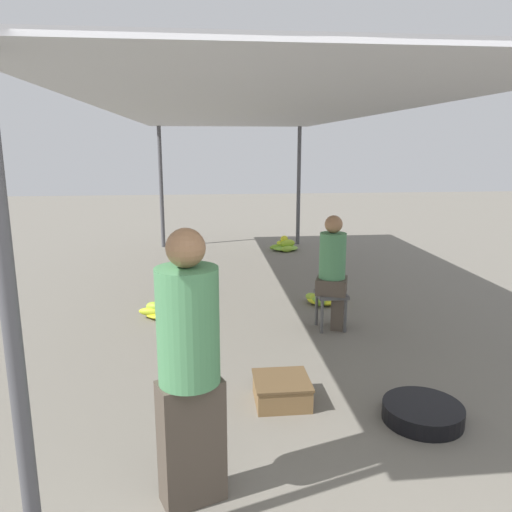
{
  "coord_description": "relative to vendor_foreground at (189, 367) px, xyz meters",
  "views": [
    {
      "loc": [
        -0.58,
        -1.88,
        2.1
      ],
      "look_at": [
        0.0,
        3.61,
        0.87
      ],
      "focal_mm": 35.0,
      "sensor_mm": 36.0,
      "label": 1
    }
  ],
  "objects": [
    {
      "name": "vendor_seated",
      "position": [
        1.57,
        2.74,
        -0.17
      ],
      "size": [
        0.43,
        0.43,
        1.33
      ],
      "color": "#4C4238",
      "rests_on": "ground"
    },
    {
      "name": "basin_black",
      "position": [
        1.76,
        0.7,
        -0.8
      ],
      "size": [
        0.62,
        0.62,
        0.14
      ],
      "color": "black",
      "rests_on": "ground"
    },
    {
      "name": "canopy_post_back_right",
      "position": [
        2.12,
        7.81,
        0.37
      ],
      "size": [
        0.08,
        0.08,
        2.48
      ],
      "primitive_type": "cylinder",
      "color": "#4C4C51",
      "rests_on": "ground"
    },
    {
      "name": "banana_pile_left_1",
      "position": [
        -0.27,
        4.0,
        -0.78
      ],
      "size": [
        0.51,
        0.5,
        0.21
      ],
      "color": "#78B437",
      "rests_on": "ground"
    },
    {
      "name": "banana_pile_left_0",
      "position": [
        -0.41,
        3.35,
        -0.77
      ],
      "size": [
        0.62,
        0.52,
        0.3
      ],
      "color": "#82B835",
      "rests_on": "ground"
    },
    {
      "name": "vendor_foreground",
      "position": [
        0.0,
        0.0,
        0.0
      ],
      "size": [
        0.46,
        0.46,
        1.66
      ],
      "color": "#4C4238",
      "rests_on": "ground"
    },
    {
      "name": "canopy_post_front_left",
      "position": [
        -0.75,
        -0.48,
        0.37
      ],
      "size": [
        0.08,
        0.08,
        2.48
      ],
      "primitive_type": "cylinder",
      "color": "#4C4C51",
      "rests_on": "ground"
    },
    {
      "name": "canopy_post_back_left",
      "position": [
        -0.75,
        7.81,
        0.37
      ],
      "size": [
        0.08,
        0.08,
        2.48
      ],
      "primitive_type": "cylinder",
      "color": "#4C4C51",
      "rests_on": "ground"
    },
    {
      "name": "banana_pile_right_1",
      "position": [
        1.67,
        3.66,
        -0.79
      ],
      "size": [
        0.52,
        0.47,
        0.18
      ],
      "color": "#A8C72E",
      "rests_on": "ground"
    },
    {
      "name": "canopy_tarp",
      "position": [
        0.68,
        3.66,
        1.63
      ],
      "size": [
        3.27,
        8.69,
        0.04
      ],
      "primitive_type": "cube",
      "color": "#B2B2B7",
      "rests_on": "canopy_post_front_left"
    },
    {
      "name": "banana_pile_right_0",
      "position": [
        1.73,
        7.17,
        -0.77
      ],
      "size": [
        0.6,
        0.56,
        0.3
      ],
      "color": "#C5D329",
      "rests_on": "ground"
    },
    {
      "name": "stool",
      "position": [
        1.55,
        2.73,
        -0.52
      ],
      "size": [
        0.34,
        0.34,
        0.43
      ],
      "color": "#4C4C4C",
      "rests_on": "ground"
    },
    {
      "name": "crate_near",
      "position": [
        0.71,
        1.1,
        -0.76
      ],
      "size": [
        0.46,
        0.46,
        0.21
      ],
      "color": "brown",
      "rests_on": "ground"
    }
  ]
}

